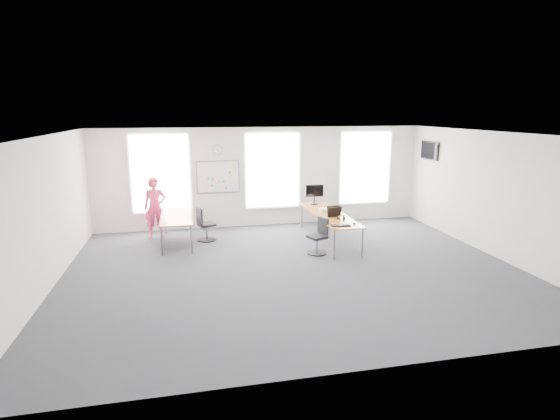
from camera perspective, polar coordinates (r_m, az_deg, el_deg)
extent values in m
plane|color=#2B2B30|center=(9.90, 1.81, -7.73)|extent=(10.00, 10.00, 0.00)
plane|color=silver|center=(9.27, 1.94, 9.88)|extent=(10.00, 10.00, 0.00)
plane|color=white|center=(13.33, -2.28, 4.32)|extent=(10.00, 0.00, 10.00)
plane|color=white|center=(5.82, 11.46, -7.35)|extent=(10.00, 0.00, 10.00)
plane|color=white|center=(9.61, -28.47, -0.62)|extent=(0.00, 10.00, 10.00)
plane|color=white|center=(11.71, 26.37, 1.78)|extent=(0.00, 10.00, 10.00)
cube|color=white|center=(13.10, -15.34, 4.61)|extent=(1.60, 0.06, 2.20)
cube|color=white|center=(13.32, -0.99, 5.20)|extent=(1.60, 0.06, 2.20)
cube|color=white|center=(14.20, 11.03, 5.44)|extent=(1.60, 0.06, 2.20)
cube|color=#AF6220|center=(11.86, 6.41, -0.56)|extent=(0.83, 3.11, 0.03)
cylinder|color=gray|center=(10.48, 7.09, -4.54)|extent=(0.05, 0.05, 0.73)
cylinder|color=gray|center=(10.73, 10.69, -4.25)|extent=(0.05, 0.05, 0.73)
cylinder|color=gray|center=(13.24, 2.87, -0.75)|extent=(0.05, 0.05, 0.73)
cylinder|color=gray|center=(13.44, 5.80, -0.60)|extent=(0.05, 0.05, 0.73)
cube|color=#AF6220|center=(11.88, -13.35, -0.82)|extent=(0.83, 2.07, 0.03)
cylinder|color=gray|center=(11.05, -15.16, -3.98)|extent=(0.05, 0.05, 0.72)
cylinder|color=gray|center=(11.03, -11.49, -3.82)|extent=(0.05, 0.05, 0.72)
cylinder|color=gray|center=(12.93, -14.76, -1.51)|extent=(0.05, 0.05, 0.72)
cylinder|color=gray|center=(12.91, -11.62, -1.37)|extent=(0.05, 0.05, 0.72)
cylinder|color=black|center=(10.96, 4.82, -5.62)|extent=(0.48, 0.48, 0.03)
cylinder|color=gray|center=(10.90, 4.84, -4.58)|extent=(0.06, 0.06, 0.39)
cube|color=black|center=(10.84, 4.86, -3.51)|extent=(0.53, 0.53, 0.06)
cube|color=black|center=(10.88, 5.64, -2.05)|extent=(0.19, 0.38, 0.41)
cylinder|color=black|center=(12.18, -9.50, -3.85)|extent=(0.50, 0.50, 0.03)
cylinder|color=gray|center=(12.12, -9.54, -2.87)|extent=(0.06, 0.06, 0.40)
cube|color=black|center=(12.06, -9.58, -1.87)|extent=(0.53, 0.53, 0.07)
cube|color=black|center=(11.93, -10.48, -0.74)|extent=(0.17, 0.40, 0.43)
imported|color=#DE305F|center=(12.60, -16.00, 0.31)|extent=(0.65, 0.45, 1.70)
cube|color=white|center=(13.13, -8.08, 4.30)|extent=(1.20, 0.03, 0.90)
cylinder|color=gray|center=(13.04, -8.20, 7.78)|extent=(0.30, 0.04, 0.30)
cube|color=black|center=(14.03, 18.97, 7.36)|extent=(0.06, 0.90, 0.55)
cube|color=black|center=(10.63, 7.97, -2.03)|extent=(0.48, 0.21, 0.02)
ellipsoid|color=black|center=(10.85, 9.68, -1.72)|extent=(0.08, 0.12, 0.05)
cylinder|color=black|center=(11.19, 8.14, -1.33)|extent=(0.06, 0.06, 0.01)
cylinder|color=black|center=(11.22, 7.63, -1.03)|extent=(0.04, 0.10, 0.10)
cylinder|color=black|center=(11.28, 8.35, -0.99)|extent=(0.04, 0.10, 0.10)
cylinder|color=gold|center=(11.22, 7.63, -1.03)|extent=(0.01, 0.10, 0.10)
cube|color=black|center=(11.24, 8.00, -0.74)|extent=(0.17, 0.02, 0.02)
cube|color=black|center=(11.51, 7.01, -0.15)|extent=(0.36, 0.10, 0.29)
cube|color=#F98B00|center=(11.43, 7.15, -0.30)|extent=(0.34, 0.12, 0.27)
cube|color=black|center=(11.42, 7.17, -0.26)|extent=(0.36, 0.12, 0.28)
cube|color=beige|center=(12.02, 5.86, -0.03)|extent=(0.30, 0.23, 0.10)
cylinder|color=black|center=(12.98, 4.48, 0.78)|extent=(0.22, 0.22, 0.02)
cylinder|color=black|center=(12.96, 4.48, 1.25)|extent=(0.04, 0.04, 0.22)
cube|color=black|center=(12.89, 4.53, 2.52)|extent=(0.53, 0.07, 0.35)
cube|color=black|center=(12.87, 4.55, 2.50)|extent=(0.49, 0.03, 0.31)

